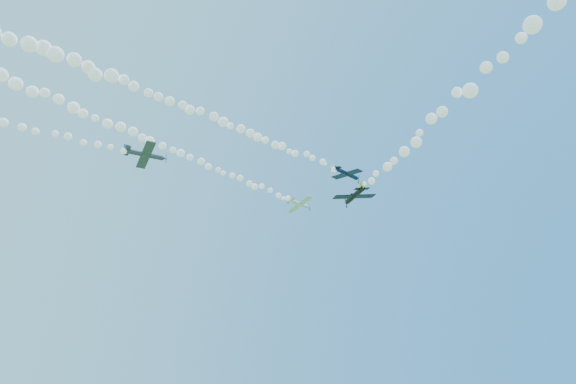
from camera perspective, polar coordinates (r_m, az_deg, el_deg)
plane_white at (r=124.78m, az=1.39°, el=-1.42°), size 7.91×8.07×2.46m
smoke_trail_white at (r=100.44m, az=-16.93°, el=6.30°), size 86.04×12.43×3.24m
plane_navy at (r=104.52m, az=6.97°, el=2.18°), size 7.82×8.02×2.67m
smoke_trail_navy at (r=85.85m, az=-10.79°, el=9.32°), size 68.29×3.07×3.03m
plane_grey at (r=87.36m, az=-16.53°, el=4.27°), size 7.62×8.03×2.06m
plane_black at (r=79.01m, az=7.85°, el=-0.45°), size 7.17×6.85×1.91m
smoke_trail_black at (r=53.76m, az=25.46°, el=15.92°), size 26.31×65.39×2.84m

